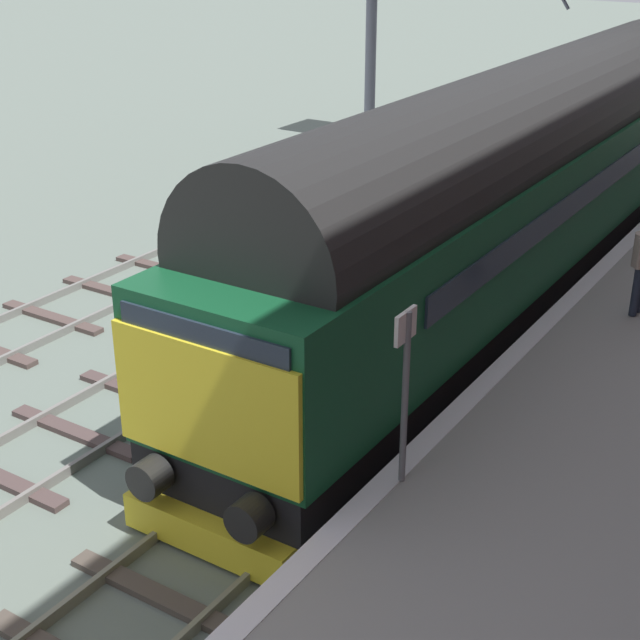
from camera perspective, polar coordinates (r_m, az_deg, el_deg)
name	(u,v)px	position (r m, az deg, el deg)	size (l,w,h in m)	color
ground_plane	(392,398)	(15.04, 4.47, -4.81)	(140.00, 140.00, 0.00)	slate
track_main	(393,395)	(15.02, 4.48, -4.62)	(2.50, 60.00, 0.15)	gray
track_adjacent_west	(223,345)	(16.72, -5.98, -1.54)	(2.50, 60.00, 0.15)	slate
track_adjacent_far_west	(82,303)	(18.97, -14.41, 1.00)	(2.50, 60.00, 0.15)	slate
station_platform	(620,434)	(13.72, 17.94, -6.67)	(4.00, 44.00, 1.01)	gray
diesel_locomotive	(516,181)	(18.13, 11.94, 8.33)	(2.74, 19.07, 4.68)	black
platform_number_sign	(405,372)	(10.52, 5.25, -3.23)	(0.10, 0.44, 2.18)	slate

